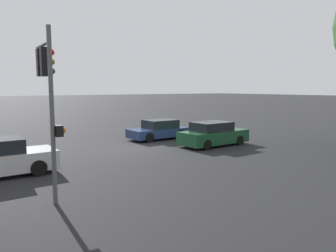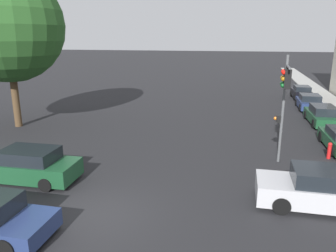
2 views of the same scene
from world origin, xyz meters
TOP-DOWN VIEW (x-y plane):
  - ground_plane at (0.00, 0.00)m, footprint 300.00×300.00m
  - traffic_signal at (6.91, 6.61)m, footprint 0.54×2.00m
  - crossing_car_1 at (-4.46, 2.05)m, footprint 4.73×2.16m
  - crossing_car_2 at (-3.03, -2.14)m, footprint 4.39×2.06m

SIDE VIEW (x-z plane):
  - ground_plane at x=0.00m, z-range 0.00..0.00m
  - crossing_car_2 at x=-3.03m, z-range -0.04..1.36m
  - crossing_car_1 at x=-4.46m, z-range -0.05..1.48m
  - traffic_signal at x=6.91m, z-range 1.05..6.62m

